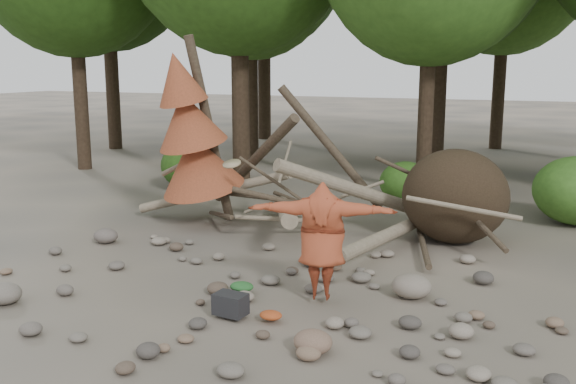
% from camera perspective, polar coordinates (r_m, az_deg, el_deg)
% --- Properties ---
extents(ground, '(120.00, 120.00, 0.00)m').
position_cam_1_polar(ground, '(10.75, -3.16, -8.81)').
color(ground, '#514C44').
rests_on(ground, ground).
extents(deadfall_pile, '(8.55, 5.24, 3.30)m').
position_cam_1_polar(deadfall_pile, '(13.80, 12.19, -0.39)').
color(deadfall_pile, '#332619').
rests_on(deadfall_pile, ground).
extents(dead_conifer, '(2.06, 2.16, 4.35)m').
position_cam_1_polar(dead_conifer, '(14.63, -8.51, 5.00)').
color(dead_conifer, '#4C3F30').
rests_on(dead_conifer, ground).
extents(bush_left, '(1.80, 1.80, 1.44)m').
position_cam_1_polar(bush_left, '(19.29, -8.59, 2.35)').
color(bush_left, '#285015').
rests_on(bush_left, ground).
extents(bush_mid, '(1.40, 1.40, 1.12)m').
position_cam_1_polar(bush_mid, '(17.53, 10.40, 0.86)').
color(bush_mid, '#35651D').
rests_on(bush_mid, ground).
extents(frisbee_thrower, '(2.85, 1.13, 2.14)m').
position_cam_1_polar(frisbee_thrower, '(9.96, 3.02, -4.33)').
color(frisbee_thrower, '#A04024').
rests_on(frisbee_thrower, ground).
extents(backpack, '(0.50, 0.36, 0.32)m').
position_cam_1_polar(backpack, '(9.65, -5.13, -10.23)').
color(backpack, black).
rests_on(backpack, ground).
extents(cloth_green, '(0.40, 0.33, 0.15)m').
position_cam_1_polar(cloth_green, '(10.62, -4.13, -8.64)').
color(cloth_green, '#255D28').
rests_on(cloth_green, ground).
extents(cloth_orange, '(0.34, 0.28, 0.12)m').
position_cam_1_polar(cloth_orange, '(9.50, -1.54, -11.17)').
color(cloth_orange, '#A0401B').
rests_on(cloth_orange, ground).
extents(boulder_front_left, '(0.56, 0.50, 0.33)m').
position_cam_1_polar(boulder_front_left, '(11.09, -23.92, -8.25)').
color(boulder_front_left, '#6F665C').
rests_on(boulder_front_left, ground).
extents(boulder_front_right, '(0.52, 0.46, 0.31)m').
position_cam_1_polar(boulder_front_right, '(8.55, 2.23, -13.16)').
color(boulder_front_right, '#7D604E').
rests_on(boulder_front_right, ground).
extents(boulder_mid_right, '(0.64, 0.58, 0.39)m').
position_cam_1_polar(boulder_mid_right, '(10.58, 10.93, -8.23)').
color(boulder_mid_right, gray).
rests_on(boulder_mid_right, ground).
extents(boulder_mid_left, '(0.52, 0.47, 0.31)m').
position_cam_1_polar(boulder_mid_left, '(13.99, -15.90, -3.76)').
color(boulder_mid_left, '#655B55').
rests_on(boulder_mid_left, ground).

